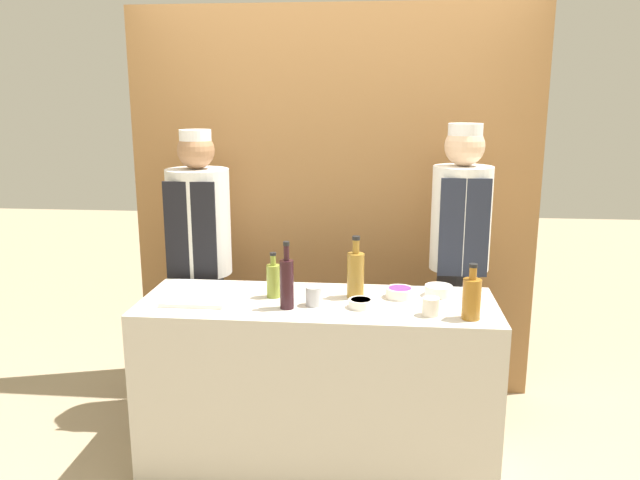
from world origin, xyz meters
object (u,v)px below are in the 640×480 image
object	(u,v)px
sauce_bowl_orange	(439,290)
bottle_vinegar	(356,274)
cutting_board	(197,299)
bottle_wine	(287,282)
sauce_bowl_yellow	(361,303)
cup_steel	(314,296)
bottle_oil	(273,280)
cup_cream	(431,307)
chef_right	(459,263)
chef_left	(201,263)
sauce_bowl_purple	(400,292)
bottle_amber	(472,297)

from	to	relation	value
sauce_bowl_orange	bottle_vinegar	distance (m)	0.43
cutting_board	bottle_wine	distance (m)	0.48
sauce_bowl_yellow	cup_steel	distance (m)	0.23
bottle_oil	cup_cream	world-z (taller)	bottle_oil
sauce_bowl_yellow	chef_right	xyz separation A→B (m)	(0.53, 0.61, 0.04)
sauce_bowl_yellow	chef_left	world-z (taller)	chef_left
bottle_oil	chef_right	size ratio (longest dim) A/B	0.13
cutting_board	chef_left	size ratio (longest dim) A/B	0.18
bottle_oil	cup_steel	size ratio (longest dim) A/B	2.46
sauce_bowl_purple	bottle_oil	world-z (taller)	bottle_oil
sauce_bowl_yellow	cup_steel	world-z (taller)	cup_steel
sauce_bowl_orange	bottle_vinegar	xyz separation A→B (m)	(-0.42, -0.06, 0.09)
bottle_oil	cup_cream	distance (m)	0.79
sauce_bowl_purple	chef_left	xyz separation A→B (m)	(-1.15, 0.44, 0.00)
cutting_board	bottle_amber	distance (m)	1.31
cup_steel	sauce_bowl_yellow	bearing A→B (deg)	-2.67
bottle_oil	bottle_wine	bearing A→B (deg)	-60.42
bottle_wine	bottle_oil	world-z (taller)	bottle_wine
sauce_bowl_yellow	bottle_wine	size ratio (longest dim) A/B	0.36
sauce_bowl_purple	bottle_amber	xyz separation A→B (m)	(0.31, -0.28, 0.07)
sauce_bowl_orange	bottle_wine	world-z (taller)	bottle_wine
bottle_amber	chef_right	distance (m)	0.72
sauce_bowl_orange	sauce_bowl_yellow	bearing A→B (deg)	-150.48
bottle_vinegar	sauce_bowl_yellow	bearing A→B (deg)	-78.37
bottle_wine	chef_left	world-z (taller)	chef_left
bottle_amber	bottle_wine	bearing A→B (deg)	175.81
bottle_amber	cup_steel	xyz separation A→B (m)	(-0.73, 0.12, -0.05)
bottle_wine	cup_steel	size ratio (longest dim) A/B	3.50
bottle_wine	chef_right	size ratio (longest dim) A/B	0.19
cup_cream	sauce_bowl_purple	bearing A→B (deg)	118.08
cutting_board	bottle_wine	size ratio (longest dim) A/B	0.96
sauce_bowl_purple	bottle_wine	size ratio (longest dim) A/B	0.43
bottle_vinegar	bottle_amber	distance (m)	0.59
bottle_wine	cup_steel	distance (m)	0.16
sauce_bowl_orange	chef_left	bearing A→B (deg)	163.60
cutting_board	chef_right	xyz separation A→B (m)	(1.33, 0.59, 0.06)
cutting_board	bottle_amber	world-z (taller)	bottle_amber
chef_left	bottle_oil	bearing A→B (deg)	-43.67
sauce_bowl_yellow	sauce_bowl_orange	xyz separation A→B (m)	(0.38, 0.22, 0.01)
bottle_vinegar	cup_cream	xyz separation A→B (m)	(0.35, -0.23, -0.08)
cup_steel	chef_right	size ratio (longest dim) A/B	0.05
cutting_board	cup_cream	distance (m)	1.13
cup_cream	sauce_bowl_orange	bearing A→B (deg)	78.16
sauce_bowl_purple	cup_steel	world-z (taller)	cup_steel
bottle_wine	cup_cream	bearing A→B (deg)	-2.97
bottle_vinegar	cup_steel	size ratio (longest dim) A/B	3.37
sauce_bowl_yellow	chef_right	world-z (taller)	chef_right
sauce_bowl_yellow	cup_cream	xyz separation A→B (m)	(0.32, -0.08, 0.02)
bottle_vinegar	bottle_amber	bearing A→B (deg)	-26.17
bottle_amber	chef_right	size ratio (longest dim) A/B	0.15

